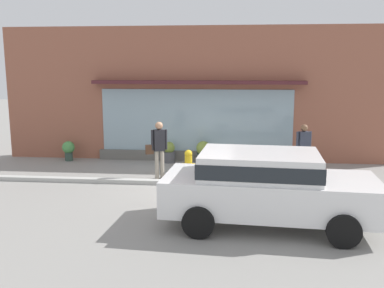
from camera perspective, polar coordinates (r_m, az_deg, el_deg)
name	(u,v)px	position (r m, az deg, el deg)	size (l,w,h in m)	color
ground_plane	(189,183)	(12.48, -0.39, -5.21)	(60.00, 60.00, 0.00)	gray
curb_strip	(188,183)	(12.27, -0.49, -5.19)	(14.00, 0.24, 0.12)	#B2B2AD
storefront	(198,96)	(15.23, 0.85, 6.42)	(14.00, 0.81, 4.72)	#935642
fire_hydrant	(188,164)	(13.06, -0.48, -2.65)	(0.41, 0.38, 0.84)	gold
pedestrian_with_handbag	(159,146)	(12.82, -4.47, -0.21)	(0.65, 0.32, 1.72)	#9E9384
pedestrian_passerby	(303,146)	(13.47, 14.63, -0.28)	(0.48, 0.29, 1.61)	#8E333D
parked_car_white	(266,184)	(9.15, 9.79, -5.28)	(4.53, 2.28, 1.58)	white
potted_plant_low_front	(69,149)	(15.94, -16.12, -0.68)	(0.44, 0.44, 0.71)	#33473D
potted_plant_trailing_edge	(169,152)	(15.06, -3.07, -1.08)	(0.41, 0.41, 0.73)	#4C4C51
potted_plant_window_left	(263,158)	(14.73, 9.40, -1.85)	(0.40, 0.40, 0.56)	#33473D
potted_plant_window_center	(203,152)	(14.77, 1.52, -1.11)	(0.50, 0.50, 0.81)	#33473D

